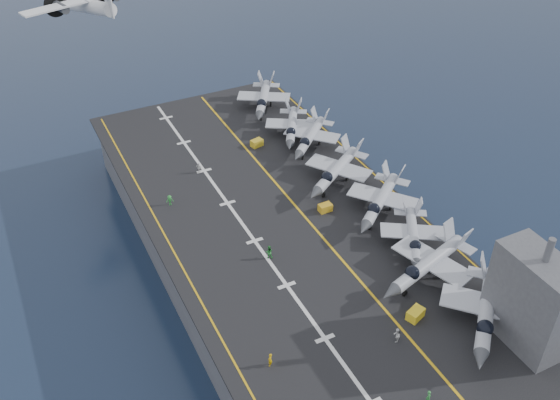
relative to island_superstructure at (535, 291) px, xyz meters
name	(u,v)px	position (x,y,z in m)	size (l,w,h in m)	color
ground	(291,281)	(-15.00, 30.00, -17.90)	(500.00, 500.00, 0.00)	#142135
hull	(292,257)	(-15.00, 30.00, -12.90)	(36.00, 90.00, 10.00)	#56595E
flight_deck	(292,230)	(-15.00, 30.00, -7.70)	(38.00, 92.00, 0.40)	black
foul_line	(310,223)	(-12.00, 30.00, -7.48)	(0.35, 90.00, 0.02)	gold
landing_centerline	(255,241)	(-21.00, 30.00, -7.48)	(0.50, 90.00, 0.02)	silver
deck_edge_port	(181,264)	(-32.00, 30.00, -7.48)	(0.25, 90.00, 0.02)	gold
deck_edge_stbd	(398,196)	(3.50, 30.00, -7.48)	(0.25, 90.00, 0.02)	gold
island_superstructure	(535,291)	(0.00, 0.00, 0.00)	(5.00, 10.00, 15.00)	#56595E
fighter_jet_1	(487,309)	(-2.87, 3.33, -4.64)	(19.47, 19.31, 5.71)	#959BA4
fighter_jet_2	(429,262)	(-3.99, 13.01, -4.69)	(18.63, 15.00, 5.63)	#9AA5AC
fighter_jet_3	(413,234)	(-1.90, 19.13, -5.18)	(14.62, 16.05, 4.64)	gray
fighter_jet_4	(381,199)	(-1.57, 27.59, -4.84)	(18.33, 17.46, 5.31)	#A0A9B1
fighter_jet_5	(336,169)	(-3.39, 37.33, -4.81)	(18.62, 17.19, 5.38)	#9DA5AE
fighter_jet_6	(311,135)	(-1.85, 48.62, -5.03)	(16.88, 16.66, 4.94)	#9DA3AC
fighter_jet_7	(292,125)	(-3.07, 53.27, -5.05)	(15.23, 16.90, 4.89)	#A1ABB2
fighter_jet_8	(263,97)	(-3.19, 64.83, -4.89)	(16.34, 18.02, 5.21)	#8F959E
tow_cart_a	(415,314)	(-9.48, 7.95, -6.84)	(2.55, 2.09, 1.31)	yellow
tow_cart_b	(325,208)	(-8.57, 31.68, -6.91)	(2.00, 1.33, 1.18)	gold
tow_cart_c	(257,143)	(-9.94, 53.24, -6.89)	(2.29, 1.77, 1.22)	gold
crew_1	(270,360)	(-28.51, 9.37, -6.56)	(1.34, 1.33, 1.89)	#CE9A06
crew_2	(269,252)	(-20.69, 25.94, -6.49)	(1.44, 1.24, 2.02)	#268C33
crew_3	(170,200)	(-28.95, 43.52, -6.64)	(1.16, 0.90, 1.72)	green
crew_4	(199,168)	(-21.90, 49.93, -6.61)	(1.19, 1.29, 1.79)	silver
crew_6	(429,397)	(-15.60, -2.60, -6.53)	(1.26, 1.39, 1.94)	#2D8738
crew_7	(397,335)	(-13.68, 5.97, -6.50)	(1.44, 1.39, 2.01)	silver
transport_plane	(90,7)	(-29.17, 82.11, 11.12)	(28.31, 22.91, 5.83)	white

